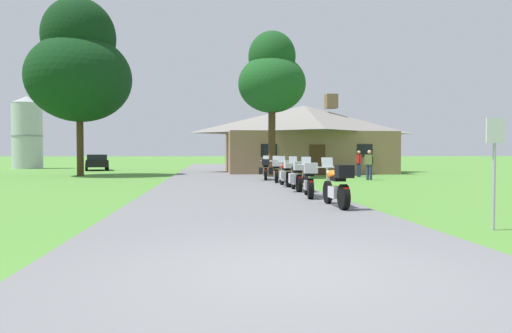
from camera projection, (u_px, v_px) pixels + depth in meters
name	position (u px, v px, depth m)	size (l,w,h in m)	color
ground_plane	(226.00, 180.00, 25.24)	(500.00, 500.00, 0.00)	#4C8433
asphalt_driveway	(227.00, 182.00, 23.25)	(6.40, 80.00, 0.06)	slate
motorcycle_orange_nearest_to_camera	(337.00, 186.00, 11.87)	(0.66, 2.08, 1.30)	black
motorcycle_blue_second_in_row	(309.00, 180.00, 14.58)	(0.73, 2.08, 1.30)	black
motorcycle_black_third_in_row	(297.00, 176.00, 17.07)	(0.74, 2.08, 1.30)	black
motorcycle_red_fourth_in_row	(286.00, 174.00, 19.48)	(0.76, 2.08, 1.30)	black
motorcycle_red_fifth_in_row	(276.00, 171.00, 22.34)	(0.72, 2.08, 1.30)	black
motorcycle_green_farthest_in_row	(266.00, 170.00, 24.36)	(0.89, 2.08, 1.30)	black
stone_lodge	(304.00, 138.00, 35.62)	(12.77, 9.27, 6.15)	#896B4C
bystander_red_shirt_near_lodge	(359.00, 162.00, 28.51)	(0.30, 0.53, 1.67)	navy
bystander_olive_shirt_beside_signpost	(369.00, 163.00, 25.18)	(0.45, 0.40, 1.67)	navy
metal_signpost_roadside	(494.00, 159.00, 8.60)	(0.36, 0.06, 2.14)	#9EA0A5
tree_by_lodge_front	(272.00, 76.00, 27.64)	(4.12, 4.12, 8.92)	#422D19
tree_left_near	(79.00, 66.00, 29.85)	(6.75, 6.75, 11.67)	#422D19
metal_silo_distant	(27.00, 132.00, 44.83)	(2.89, 2.89, 7.16)	#B2B7BC
parked_black_suv_far_left	(97.00, 162.00, 40.14)	(2.93, 4.91, 1.40)	black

